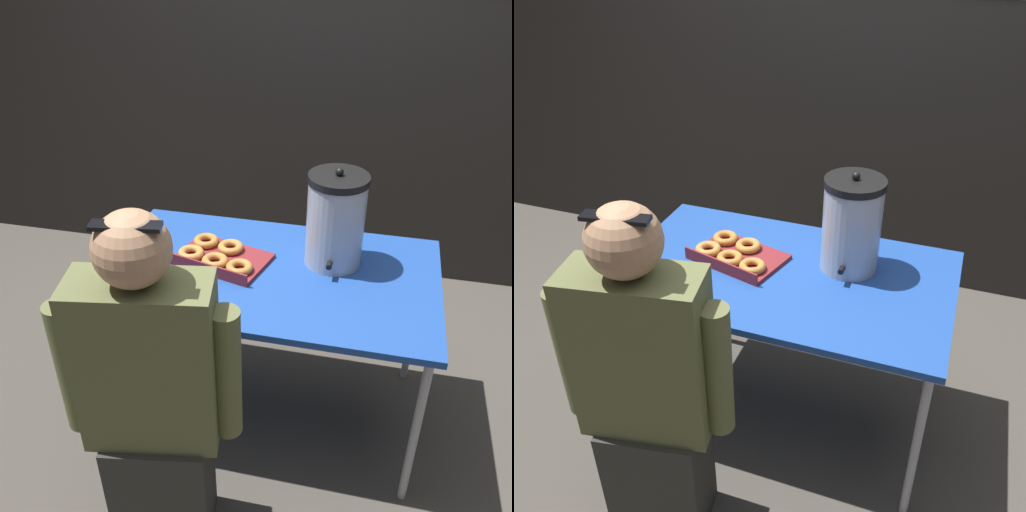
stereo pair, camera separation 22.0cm
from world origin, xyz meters
The scene contains 7 objects.
ground_plane centered at (0.00, 0.00, 0.00)m, with size 12.00×12.00×0.00m, color #4C473F.
back_wall centered at (0.00, 1.31, 1.25)m, with size 6.00×0.11×2.48m.
folding_table centered at (0.00, 0.00, 0.70)m, with size 1.29×0.77×0.75m.
donut_box centered at (-0.22, 0.02, 0.77)m, with size 0.41×0.33×0.05m.
coffee_urn centered at (0.22, 0.12, 0.93)m, with size 0.23×0.26×0.40m.
cell_phone centered at (-0.37, -0.26, 0.75)m, with size 0.13×0.15×0.01m.
person_seated centered at (-0.25, -0.65, 0.63)m, with size 0.56×0.28×1.31m.
Camera 1 is at (0.36, -1.81, 1.98)m, focal length 40.00 mm.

